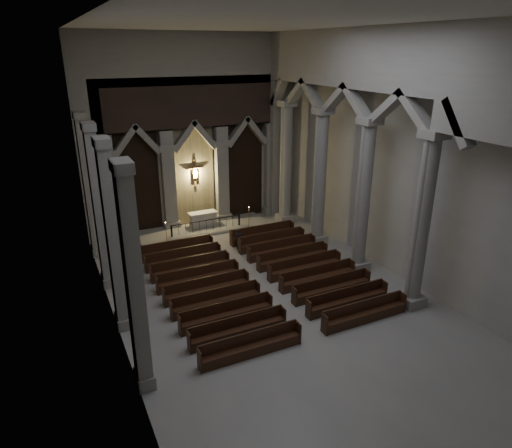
# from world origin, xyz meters

# --- Properties ---
(room) EXTENTS (24.00, 24.10, 12.00)m
(room) POSITION_xyz_m (0.00, 0.00, 7.60)
(room) COLOR #9B9993
(room) RESTS_ON ground
(sanctuary_wall) EXTENTS (14.00, 0.77, 12.00)m
(sanctuary_wall) POSITION_xyz_m (0.00, 11.54, 6.62)
(sanctuary_wall) COLOR gray
(sanctuary_wall) RESTS_ON ground
(right_arcade) EXTENTS (1.00, 24.00, 12.00)m
(right_arcade) POSITION_xyz_m (5.50, 1.33, 7.83)
(right_arcade) COLOR gray
(right_arcade) RESTS_ON ground
(left_pilasters) EXTENTS (0.60, 13.00, 8.03)m
(left_pilasters) POSITION_xyz_m (-6.75, 3.50, 3.91)
(left_pilasters) COLOR gray
(left_pilasters) RESTS_ON ground
(sanctuary_step) EXTENTS (8.50, 2.60, 0.15)m
(sanctuary_step) POSITION_xyz_m (0.00, 10.60, 0.07)
(sanctuary_step) COLOR gray
(sanctuary_step) RESTS_ON ground
(altar) EXTENTS (1.83, 0.73, 0.93)m
(altar) POSITION_xyz_m (0.11, 10.81, 0.62)
(altar) COLOR #BBB4A4
(altar) RESTS_ON sanctuary_step
(altar_rail) EXTENTS (4.64, 0.09, 0.91)m
(altar_rail) POSITION_xyz_m (0.00, 9.85, 0.60)
(altar_rail) COLOR black
(altar_rail) RESTS_ON ground
(candle_stand_left) EXTENTS (0.25, 0.25, 1.47)m
(candle_stand_left) POSITION_xyz_m (-2.81, 9.06, 0.40)
(candle_stand_left) COLOR #A96834
(candle_stand_left) RESTS_ON ground
(candle_stand_right) EXTENTS (0.27, 0.27, 1.58)m
(candle_stand_right) POSITION_xyz_m (2.67, 9.18, 0.43)
(candle_stand_right) COLOR #A96834
(candle_stand_right) RESTS_ON ground
(pews) EXTENTS (9.60, 10.38, 0.94)m
(pews) POSITION_xyz_m (-0.00, 2.31, 0.31)
(pews) COLOR black
(pews) RESTS_ON ground
(worshipper) EXTENTS (0.51, 0.41, 1.22)m
(worshipper) POSITION_xyz_m (0.90, 6.69, 0.61)
(worshipper) COLOR black
(worshipper) RESTS_ON ground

